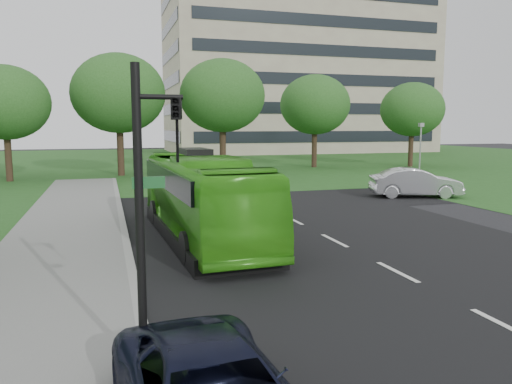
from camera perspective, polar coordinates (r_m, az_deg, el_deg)
ground at (r=16.26m, az=12.02°, el=-7.04°), size 160.00×160.00×0.00m
street_surfaces at (r=37.44m, az=-5.50°, el=1.37°), size 120.00×120.00×0.15m
office_building at (r=81.74m, az=4.64°, el=13.49°), size 40.10×20.10×25.00m
tree_park_a at (r=40.63m, az=-26.77°, el=9.11°), size 6.33×6.33×8.40m
tree_park_b at (r=42.22m, az=-15.44°, el=10.80°), size 7.49×7.49×9.81m
tree_park_c at (r=43.42m, az=-3.87°, el=10.91°), size 7.31×7.31×9.71m
tree_park_d at (r=49.27m, az=6.75°, el=9.87°), size 6.78×6.78×8.96m
tree_park_e at (r=52.13m, az=17.43°, el=8.98°), size 6.22×6.22×8.29m
bus at (r=18.04m, az=-6.21°, el=-0.62°), size 3.03×10.88×3.00m
sedan at (r=29.89m, az=17.76°, el=1.03°), size 5.35×3.25×1.66m
traffic_light at (r=7.86m, az=-12.07°, el=-0.84°), size 0.81×0.24×4.99m
camera_pole at (r=41.25m, az=18.28°, el=5.40°), size 0.36×0.31×4.28m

